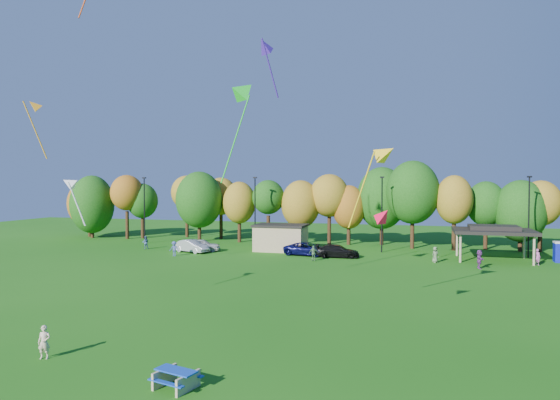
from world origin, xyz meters
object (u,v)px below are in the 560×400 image
(car_c, at_px, (307,249))
(car_d, at_px, (337,251))
(kite_flyer, at_px, (44,342))
(car_b, at_px, (192,246))
(picnic_table, at_px, (176,377))
(car_a, at_px, (201,245))

(car_c, relative_size, car_d, 1.08)
(kite_flyer, height_order, car_b, kite_flyer)
(picnic_table, relative_size, car_a, 0.45)
(picnic_table, distance_m, car_a, 40.69)
(car_c, bearing_deg, car_a, 100.35)
(picnic_table, bearing_deg, car_c, 108.93)
(car_b, relative_size, car_c, 0.86)
(car_a, relative_size, car_b, 0.99)
(car_d, bearing_deg, car_c, 77.59)
(kite_flyer, distance_m, car_d, 36.55)
(picnic_table, height_order, car_b, car_b)
(car_a, xyz_separation_m, car_c, (13.11, 0.19, -0.03))
(car_a, distance_m, car_b, 1.38)
(car_c, bearing_deg, picnic_table, -165.85)
(picnic_table, relative_size, kite_flyer, 1.29)
(car_b, bearing_deg, kite_flyer, -146.51)
(kite_flyer, relative_size, car_a, 0.35)
(kite_flyer, height_order, car_d, kite_flyer)
(picnic_table, height_order, car_a, car_a)
(picnic_table, xyz_separation_m, car_c, (-3.04, 37.53, 0.30))
(car_a, height_order, car_c, car_a)
(kite_flyer, bearing_deg, car_c, 64.29)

